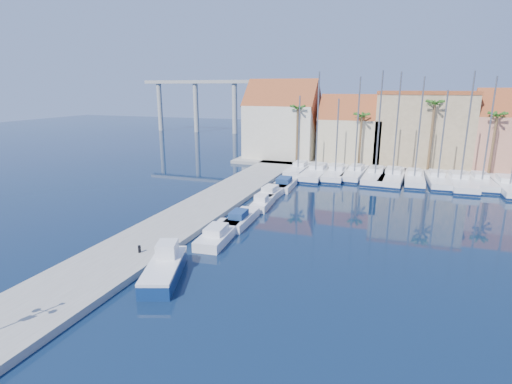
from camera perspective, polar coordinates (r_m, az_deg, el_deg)
ground at (r=26.65m, az=-4.64°, el=-13.43°), size 260.00×260.00×0.00m
quay_west at (r=41.49m, az=-8.21°, el=-2.67°), size 6.00×77.00×0.50m
shore_north at (r=70.35m, az=19.79°, el=3.80°), size 54.00×16.00×0.50m
bollard at (r=31.53m, az=-16.32°, el=-7.83°), size 0.22×0.22×0.55m
fishing_boat at (r=28.24m, az=-12.93°, el=-10.48°), size 3.97×6.42×2.13m
motorboat_west_0 at (r=34.16m, az=-5.37°, el=-5.99°), size 2.61×6.68×1.40m
motorboat_west_1 at (r=37.92m, az=-2.23°, el=-3.80°), size 2.12×6.00×1.40m
motorboat_west_2 at (r=43.08m, az=0.97°, el=-1.50°), size 2.01×5.18×1.40m
motorboat_west_3 at (r=47.26m, az=2.25°, el=-0.04°), size 2.34×6.37×1.40m
motorboat_west_4 at (r=51.82m, az=4.17°, el=1.26°), size 2.68×7.39×1.40m
sailboat_0 at (r=60.72m, az=6.14°, el=3.28°), size 2.52×9.27×11.39m
sailboat_1 at (r=58.92m, az=8.65°, el=2.85°), size 3.25×11.46×14.61m
sailboat_2 at (r=58.82m, az=11.32°, el=2.69°), size 3.05×10.47×11.04m
sailboat_3 at (r=59.26m, az=13.98°, el=2.67°), size 3.26×9.81×13.95m
sailboat_4 at (r=58.38m, az=16.69°, el=2.30°), size 3.19×10.78×14.68m
sailboat_5 at (r=58.42m, az=18.95°, el=2.12°), size 3.70×11.32×14.51m
sailboat_6 at (r=58.44m, az=21.65°, el=1.90°), size 2.61×9.55×13.90m
sailboat_7 at (r=58.66m, az=24.44°, el=1.63°), size 3.09×9.74×12.24m
sailboat_8 at (r=58.81m, az=27.05°, el=1.37°), size 3.49×11.39×14.51m
sailboat_9 at (r=60.03m, az=29.44°, el=1.34°), size 2.95×9.52×13.90m
sailboat_10 at (r=59.26m, az=32.36°, el=0.77°), size 3.21×11.30×14.54m
building_0 at (r=71.39m, az=3.78°, el=9.87°), size 12.30×9.00×13.50m
building_1 at (r=69.12m, az=13.45°, el=8.32°), size 10.30×8.00×11.00m
building_2 at (r=69.62m, az=22.71°, el=8.43°), size 14.20×10.20×11.50m
building_3 at (r=70.22m, az=32.57°, el=6.98°), size 10.30×8.00×12.00m
palm_0 at (r=65.35m, az=5.99°, el=11.62°), size 2.60×2.60×10.15m
palm_1 at (r=63.71m, az=14.86°, el=10.28°), size 2.60×2.60×9.15m
palm_2 at (r=63.44m, az=24.15°, el=11.19°), size 2.60×2.60×11.15m
palm_3 at (r=64.52m, az=31.18°, el=9.15°), size 2.60×2.60×9.65m
viaduct at (r=114.36m, az=-5.50°, el=13.53°), size 48.00×2.20×14.45m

